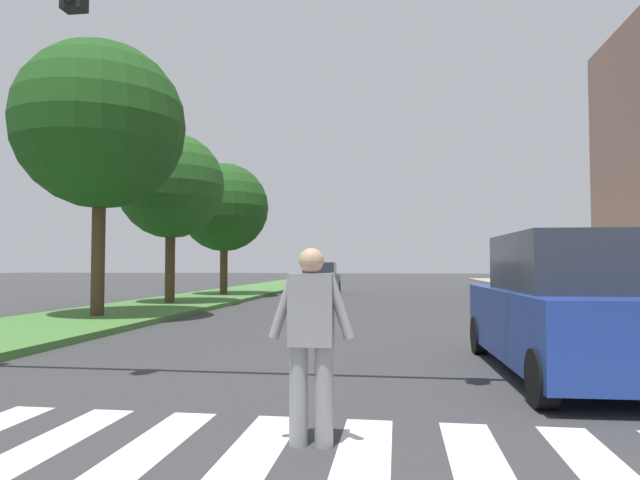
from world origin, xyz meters
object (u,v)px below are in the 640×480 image
(traffic_light_gantry, at_px, (69,39))
(sedan_midblock, at_px, (320,279))
(pedestrian_performer, at_px, (311,336))
(tree_far, at_px, (171,186))
(tree_distant, at_px, (224,208))
(tree_mid, at_px, (100,126))
(suv_crossing, at_px, (568,309))

(traffic_light_gantry, bearing_deg, sedan_midblock, 90.10)
(pedestrian_performer, bearing_deg, traffic_light_gantry, 155.03)
(tree_far, height_order, pedestrian_performer, tree_far)
(tree_distant, distance_m, traffic_light_gantry, 19.59)
(pedestrian_performer, relative_size, sedan_midblock, 0.38)
(tree_distant, height_order, sedan_midblock, tree_distant)
(tree_distant, bearing_deg, pedestrian_performer, -70.26)
(tree_mid, distance_m, tree_far, 5.40)
(tree_mid, distance_m, suv_crossing, 12.96)
(tree_far, xyz_separation_m, suv_crossing, (10.68, -11.46, -3.54))
(tree_distant, bearing_deg, tree_mid, -90.00)
(tree_mid, bearing_deg, pedestrian_performer, -52.07)
(tree_distant, distance_m, sedan_midblock, 6.55)
(traffic_light_gantry, bearing_deg, tree_mid, 117.39)
(tree_mid, xyz_separation_m, traffic_light_gantry, (4.14, -7.99, -1.05))
(tree_mid, xyz_separation_m, sedan_midblock, (4.10, 14.90, -4.63))
(pedestrian_performer, bearing_deg, suv_crossing, 47.59)
(pedestrian_performer, height_order, sedan_midblock, pedestrian_performer)
(tree_far, distance_m, pedestrian_performer, 17.04)
(tree_mid, distance_m, sedan_midblock, 16.13)
(pedestrian_performer, distance_m, sedan_midblock, 24.65)
(tree_distant, bearing_deg, traffic_light_gantry, -77.80)
(tree_distant, height_order, traffic_light_gantry, tree_distant)
(traffic_light_gantry, bearing_deg, suv_crossing, 16.18)
(pedestrian_performer, bearing_deg, tree_distant, 109.74)
(tree_far, distance_m, traffic_light_gantry, 13.99)
(traffic_light_gantry, bearing_deg, tree_far, 108.02)
(traffic_light_gantry, relative_size, suv_crossing, 1.84)
(sedan_midblock, bearing_deg, traffic_light_gantry, -89.90)
(pedestrian_performer, xyz_separation_m, suv_crossing, (3.08, 3.37, -0.00))
(tree_mid, xyz_separation_m, tree_far, (-0.19, 5.31, -0.93))
(traffic_light_gantry, distance_m, pedestrian_performer, 4.97)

